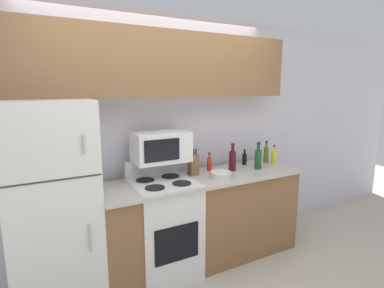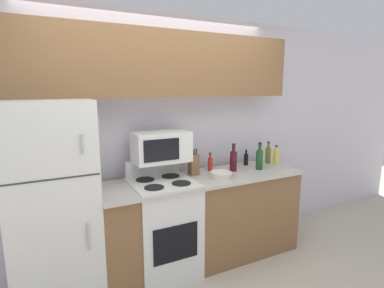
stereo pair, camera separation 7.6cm
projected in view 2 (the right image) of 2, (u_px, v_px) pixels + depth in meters
The scene contains 15 objects.
ground_plane at pixel (187, 284), 2.80m from camera, with size 12.00×12.00×0.00m, color beige.
wall_back at pixel (158, 139), 3.17m from camera, with size 8.00×0.05×2.55m.
lower_cabinets at pixel (204, 219), 3.12m from camera, with size 2.11×0.62×0.92m.
refrigerator at pixel (54, 205), 2.46m from camera, with size 0.68×0.68×1.72m.
upper_cabinets at pixel (163, 65), 2.88m from camera, with size 2.79×0.30×0.62m.
stove at pixel (164, 226), 2.90m from camera, with size 0.59×0.61×1.10m.
microwave at pixel (161, 147), 2.89m from camera, with size 0.54×0.32×0.29m.
knife_block at pixel (194, 164), 3.07m from camera, with size 0.09×0.10×0.27m.
bowl at pixel (221, 174), 2.98m from camera, with size 0.22×0.22×0.06m.
bottle_olive_oil at pixel (268, 155), 3.55m from camera, with size 0.06×0.06×0.26m.
bottle_soy_sauce at pixel (246, 159), 3.47m from camera, with size 0.05×0.05×0.18m.
bottle_wine_red at pixel (233, 160), 3.21m from camera, with size 0.08×0.08×0.30m.
bottle_cooking_spray at pixel (276, 157), 3.52m from camera, with size 0.06×0.06×0.22m.
bottle_wine_green at pixel (259, 159), 3.27m from camera, with size 0.08×0.08×0.30m.
bottle_hot_sauce at pixel (210, 164), 3.22m from camera, with size 0.05×0.05×0.20m.
Camera 2 is at (-1.09, -2.26, 1.81)m, focal length 28.00 mm.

